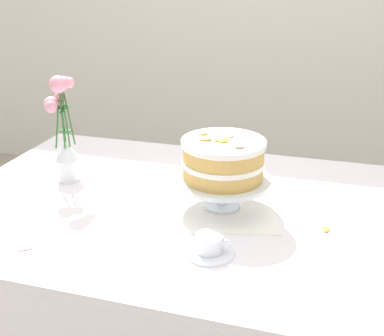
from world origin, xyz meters
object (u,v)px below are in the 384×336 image
object	(u,v)px
cake_stand	(223,183)
flower_vase	(64,135)
teacup	(210,246)
layer_cake	(223,159)
dining_table	(170,231)

from	to	relation	value
cake_stand	flower_vase	xyz separation A→B (m)	(-0.56, 0.05, 0.08)
cake_stand	teacup	bearing A→B (deg)	-84.15
teacup	layer_cake	bearing A→B (deg)	95.86
dining_table	cake_stand	world-z (taller)	cake_stand
layer_cake	teacup	world-z (taller)	layer_cake
cake_stand	teacup	world-z (taller)	cake_stand
dining_table	flower_vase	size ratio (longest dim) A/B	3.83
cake_stand	layer_cake	bearing A→B (deg)	-156.01
flower_vase	teacup	size ratio (longest dim) A/B	2.83
flower_vase	dining_table	bearing A→B (deg)	-11.89
teacup	cake_stand	bearing A→B (deg)	95.85
dining_table	flower_vase	xyz separation A→B (m)	(-0.40, 0.08, 0.25)
cake_stand	layer_cake	xyz separation A→B (m)	(-0.00, -0.00, 0.08)
flower_vase	layer_cake	bearing A→B (deg)	-5.56
flower_vase	teacup	bearing A→B (deg)	-28.12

